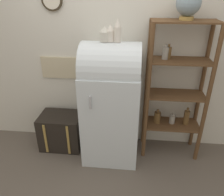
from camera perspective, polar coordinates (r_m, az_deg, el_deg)
The scene contains 9 objects.
ground_plane at distance 3.02m, azimuth -0.66°, elevation -16.46°, with size 12.00×12.00×0.00m, color #60564C.
wall_back at distance 2.87m, azimuth 0.44°, elevation 12.25°, with size 7.00×0.09×2.70m.
refrigerator at distance 2.73m, azimuth -0.22°, elevation -0.80°, with size 0.69×0.69×1.54m.
suitcase_trunk at distance 3.23m, azimuth -13.00°, elevation -8.29°, with size 0.57×0.43×0.50m.
shelf_unit at distance 2.81m, azimuth 16.26°, elevation 2.71°, with size 0.75×0.36×1.76m.
globe at distance 2.60m, azimuth 19.34°, elevation 22.24°, with size 0.26×0.26×0.30m.
vase_left at distance 2.48m, azimuth -1.90°, elevation 16.25°, with size 0.12×0.12×0.16m.
vase_center at distance 2.47m, azimuth -0.45°, elevation 16.42°, with size 0.09×0.09×0.18m.
vase_right at distance 2.44m, azimuth 1.48°, elevation 17.05°, with size 0.08×0.08×0.25m.
Camera 1 is at (0.26, -2.19, 2.06)m, focal length 35.00 mm.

